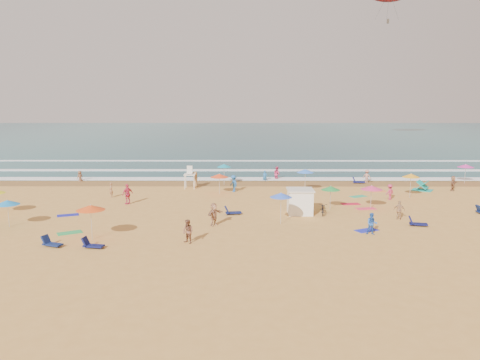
{
  "coord_description": "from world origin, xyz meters",
  "views": [
    {
      "loc": [
        -2.4,
        -40.62,
        9.5
      ],
      "look_at": [
        -2.58,
        6.0,
        1.5
      ],
      "focal_mm": 35.0,
      "sensor_mm": 36.0,
      "label": 1
    }
  ],
  "objects": [
    {
      "name": "beachgoers",
      "position": [
        -1.45,
        3.3,
        0.81
      ],
      "size": [
        44.11,
        26.61,
        2.14
      ],
      "color": "blue",
      "rests_on": "ground"
    },
    {
      "name": "cabana_roof",
      "position": [
        2.51,
        -2.1,
        2.06
      ],
      "size": [
        2.2,
        2.2,
        0.12
      ],
      "primitive_type": "cube",
      "color": "silver",
      "rests_on": "cabana"
    },
    {
      "name": "popup_tents",
      "position": [
        20.4,
        3.45,
        0.6
      ],
      "size": [
        9.6,
        12.3,
        1.2
      ],
      "color": "#DF31BB",
      "rests_on": "ground"
    },
    {
      "name": "beach_umbrellas",
      "position": [
        -0.03,
        -0.24,
        2.1
      ],
      "size": [
        50.49,
        23.99,
        0.83
      ],
      "color": "blue",
      "rests_on": "ground"
    },
    {
      "name": "surf_foam",
      "position": [
        0.0,
        21.32,
        0.1
      ],
      "size": [
        200.0,
        18.7,
        0.05
      ],
      "color": "white",
      "rests_on": "ground"
    },
    {
      "name": "loungers",
      "position": [
        7.22,
        -2.69,
        0.17
      ],
      "size": [
        43.45,
        24.77,
        0.34
      ],
      "color": "#101E52",
      "rests_on": "ground"
    },
    {
      "name": "wet_sand",
      "position": [
        0.0,
        12.5,
        0.01
      ],
      "size": [
        220.0,
        220.0,
        0.0
      ],
      "primitive_type": "plane",
      "color": "olive",
      "rests_on": "ground"
    },
    {
      "name": "bicycle",
      "position": [
        4.41,
        -2.4,
        0.5
      ],
      "size": [
        0.94,
        1.98,
        1.0
      ],
      "primitive_type": "imported",
      "rotation": [
        0.0,
        0.0,
        -0.15
      ],
      "color": "black",
      "rests_on": "ground"
    },
    {
      "name": "cabana",
      "position": [
        2.51,
        -2.1,
        1.0
      ],
      "size": [
        2.0,
        2.0,
        2.0
      ],
      "primitive_type": "cube",
      "color": "white",
      "rests_on": "ground"
    },
    {
      "name": "towels",
      "position": [
        1.0,
        -1.45,
        0.01
      ],
      "size": [
        45.14,
        16.99,
        0.03
      ],
      "color": "#D61A44",
      "rests_on": "ground"
    },
    {
      "name": "ground",
      "position": [
        0.0,
        0.0,
        0.0
      ],
      "size": [
        220.0,
        220.0,
        0.0
      ],
      "primitive_type": "plane",
      "color": "gold",
      "rests_on": "ground"
    },
    {
      "name": "ocean",
      "position": [
        0.0,
        84.0,
        0.0
      ],
      "size": [
        220.0,
        140.0,
        0.18
      ],
      "primitive_type": "cube",
      "color": "#0C4756",
      "rests_on": "ground"
    },
    {
      "name": "lifeguard_stand",
      "position": [
        -8.03,
        9.29,
        1.05
      ],
      "size": [
        1.2,
        1.2,
        2.1
      ],
      "primitive_type": null,
      "color": "white",
      "rests_on": "ground"
    }
  ]
}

